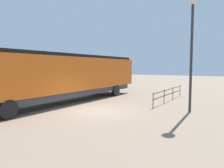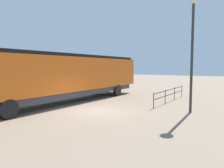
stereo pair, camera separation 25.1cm
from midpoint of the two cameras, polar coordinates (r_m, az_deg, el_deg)
ground_plane at (r=13.82m, az=-3.40°, el=-7.31°), size 120.00×120.00×0.00m
locomotive at (r=17.53m, az=-10.73°, el=2.39°), size 2.84×17.59×3.87m
lamp_post at (r=14.19m, az=21.54°, el=13.77°), size 0.56×0.56×7.23m
platform_fence at (r=18.04m, az=15.87°, el=-2.36°), size 0.05×7.06×1.09m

